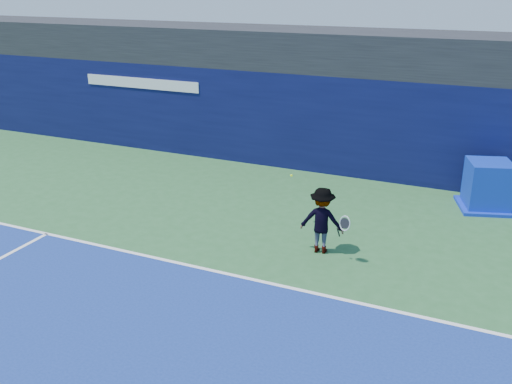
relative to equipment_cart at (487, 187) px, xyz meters
The scene contains 7 objects.
ground 10.04m from the equipment_cart, 115.80° to the right, with size 80.00×80.00×0.00m, color #2A5D30.
baseline 7.46m from the equipment_cart, 125.91° to the right, with size 24.00×0.10×0.01m, color white.
stadium_band 5.85m from the equipment_cart, 150.46° to the left, with size 36.00×3.00×1.20m, color black.
back_wall_assembly 4.70m from the equipment_cart, 161.37° to the left, with size 36.00×1.03×3.00m.
equipment_cart is the anchor object (origin of this frame).
tennis_player 5.28m from the equipment_cart, 126.69° to the right, with size 1.24×0.70×1.49m.
tennis_ball 5.34m from the equipment_cart, 144.50° to the right, with size 0.06×0.06×0.06m.
Camera 1 is at (4.57, -6.20, 5.66)m, focal length 40.00 mm.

